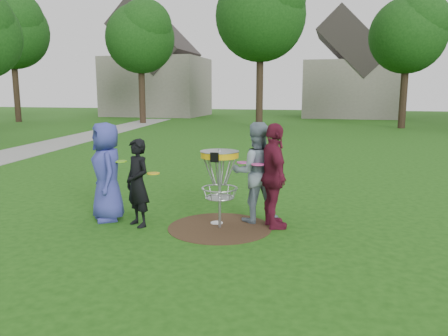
% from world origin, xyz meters
% --- Properties ---
extents(ground, '(100.00, 100.00, 0.00)m').
position_xyz_m(ground, '(0.00, 0.00, 0.00)').
color(ground, '#19470F').
rests_on(ground, ground).
extents(dirt_patch, '(1.80, 1.80, 0.01)m').
position_xyz_m(dirt_patch, '(0.00, 0.00, 0.00)').
color(dirt_patch, '#47331E').
rests_on(dirt_patch, ground).
extents(concrete_path, '(7.75, 39.92, 0.02)m').
position_xyz_m(concrete_path, '(-10.00, 8.00, 0.01)').
color(concrete_path, '#9E9E99').
rests_on(concrete_path, ground).
extents(player_blue, '(0.99, 1.04, 1.79)m').
position_xyz_m(player_blue, '(-2.11, -0.03, 0.90)').
color(player_blue, '#383E9B').
rests_on(player_blue, ground).
extents(player_black, '(0.67, 0.61, 1.53)m').
position_xyz_m(player_black, '(-1.41, -0.24, 0.77)').
color(player_black, black).
rests_on(player_black, ground).
extents(player_grey, '(1.05, 0.93, 1.80)m').
position_xyz_m(player_grey, '(0.53, 0.55, 0.90)').
color(player_grey, gray).
rests_on(player_grey, ground).
extents(player_maroon, '(0.84, 1.15, 1.81)m').
position_xyz_m(player_maroon, '(0.89, 0.25, 0.91)').
color(player_maroon, maroon).
rests_on(player_maroon, ground).
extents(disc_on_grass, '(0.22, 0.22, 0.02)m').
position_xyz_m(disc_on_grass, '(-0.12, 0.22, 0.01)').
color(disc_on_grass, white).
rests_on(disc_on_grass, ground).
extents(disc_golf_basket, '(0.66, 0.67, 1.38)m').
position_xyz_m(disc_golf_basket, '(0.00, -0.00, 1.02)').
color(disc_golf_basket, '#9EA0A5').
rests_on(disc_golf_basket, ground).
extents(held_discs, '(2.67, 0.76, 0.19)m').
position_xyz_m(held_discs, '(-0.50, 0.08, 1.06)').
color(held_discs, '#88E219').
rests_on(held_discs, ground).
extents(tree_row, '(51.20, 17.42, 9.90)m').
position_xyz_m(tree_row, '(0.44, 20.67, 6.21)').
color(tree_row, '#38281C').
rests_on(tree_row, ground).
extents(house_row, '(44.50, 10.65, 11.62)m').
position_xyz_m(house_row, '(4.78, 33.07, 4.14)').
color(house_row, gray).
rests_on(house_row, ground).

